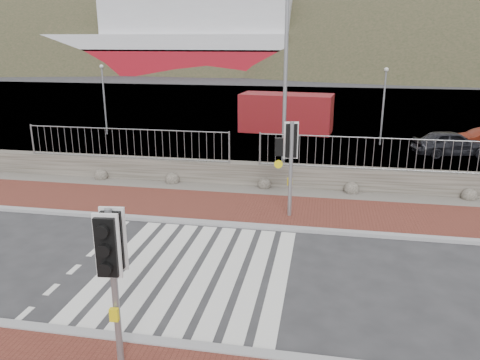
% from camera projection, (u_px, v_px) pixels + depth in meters
% --- Properties ---
extents(ground, '(220.00, 220.00, 0.00)m').
position_uv_depth(ground, '(195.00, 271.00, 11.66)').
color(ground, '#28282B').
rests_on(ground, ground).
extents(sidewalk_far, '(40.00, 3.00, 0.08)m').
position_uv_depth(sidewalk_far, '(231.00, 208.00, 15.88)').
color(sidewalk_far, brown).
rests_on(sidewalk_far, ground).
extents(kerb_near, '(40.00, 0.25, 0.12)m').
position_uv_depth(kerb_near, '(152.00, 342.00, 8.82)').
color(kerb_near, gray).
rests_on(kerb_near, ground).
extents(kerb_far, '(40.00, 0.25, 0.12)m').
position_uv_depth(kerb_far, '(221.00, 224.00, 14.47)').
color(kerb_far, gray).
rests_on(kerb_far, ground).
extents(zebra_crossing, '(4.62, 5.60, 0.01)m').
position_uv_depth(zebra_crossing, '(195.00, 270.00, 11.65)').
color(zebra_crossing, silver).
rests_on(zebra_crossing, ground).
extents(gravel_strip, '(40.00, 1.50, 0.06)m').
position_uv_depth(gravel_strip, '(241.00, 190.00, 17.77)').
color(gravel_strip, '#59544C').
rests_on(gravel_strip, ground).
extents(stone_wall, '(40.00, 0.60, 0.90)m').
position_uv_depth(stone_wall, '(245.00, 174.00, 18.40)').
color(stone_wall, '#464239').
rests_on(stone_wall, ground).
extents(railing, '(18.07, 0.07, 1.22)m').
position_uv_depth(railing, '(245.00, 140.00, 17.86)').
color(railing, gray).
rests_on(railing, stone_wall).
extents(quay, '(120.00, 40.00, 0.50)m').
position_uv_depth(quay, '(288.00, 110.00, 37.92)').
color(quay, '#4C4C4F').
rests_on(quay, ground).
extents(water, '(220.00, 50.00, 0.05)m').
position_uv_depth(water, '(308.00, 77.00, 70.87)').
color(water, '#3F4C54').
rests_on(water, ground).
extents(ferry, '(50.00, 16.00, 20.00)m').
position_uv_depth(ferry, '(162.00, 40.00, 78.31)').
color(ferry, maroon).
rests_on(ferry, ground).
extents(hills_backdrop, '(254.00, 90.00, 100.00)m').
position_uv_depth(hills_backdrop, '(340.00, 179.00, 99.90)').
color(hills_backdrop, '#292F1C').
rests_on(hills_backdrop, ground).
extents(traffic_signal_near, '(0.44, 0.29, 2.96)m').
position_uv_depth(traffic_signal_near, '(112.00, 256.00, 7.65)').
color(traffic_signal_near, gray).
rests_on(traffic_signal_near, ground).
extents(traffic_signal_far, '(0.76, 0.36, 3.12)m').
position_uv_depth(traffic_signal_far, '(290.00, 149.00, 14.48)').
color(traffic_signal_far, gray).
rests_on(traffic_signal_far, ground).
extents(streetlight, '(1.77, 0.68, 8.53)m').
position_uv_depth(streetlight, '(289.00, 59.00, 17.58)').
color(streetlight, gray).
rests_on(streetlight, ground).
extents(shipping_container, '(5.78, 2.87, 2.32)m').
position_uv_depth(shipping_container, '(286.00, 113.00, 28.89)').
color(shipping_container, maroon).
rests_on(shipping_container, ground).
extents(car_a, '(3.91, 2.28, 1.25)m').
position_uv_depth(car_a, '(451.00, 143.00, 23.01)').
color(car_a, black).
rests_on(car_a, ground).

